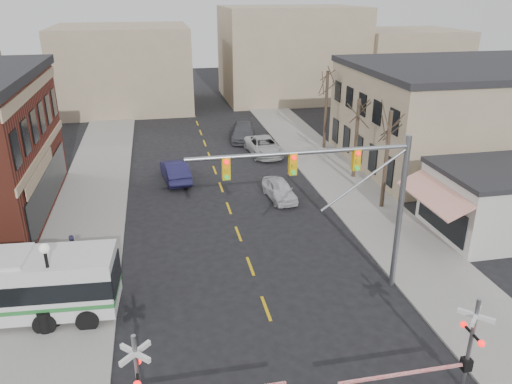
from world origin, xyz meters
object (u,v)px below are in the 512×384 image
traffic_signal_mast (347,185)px  car_b (175,171)px  car_d (244,131)px  pedestrian_near (74,297)px  car_c (264,146)px  street_lamp (48,268)px  rr_crossing_west (152,383)px  pedestrian_far (73,248)px  car_a (279,189)px  rr_crossing_east (460,347)px  trash_bin (45,321)px

traffic_signal_mast → car_b: 19.51m
car_d → pedestrian_near: bearing=-104.5°
traffic_signal_mast → car_c: (1.01, 22.60, -4.97)m
traffic_signal_mast → car_d: size_ratio=1.81×
street_lamp → car_b: size_ratio=0.82×
traffic_signal_mast → rr_crossing_west: traffic_signal_mast is taller
rr_crossing_west → pedestrian_far: (-4.25, 12.49, -1.08)m
car_d → car_a: bearing=-79.6°
car_c → rr_crossing_west: bearing=-113.6°
rr_crossing_east → traffic_signal_mast: bearing=104.8°
street_lamp → pedestrian_near: bearing=55.0°
traffic_signal_mast → car_a: traffic_signal_mast is taller
street_lamp → pedestrian_far: size_ratio=2.72×
traffic_signal_mast → pedestrian_far: 15.47m
pedestrian_near → street_lamp: bearing=154.8°
trash_bin → traffic_signal_mast: bearing=2.3°
car_a → car_c: car_c is taller
rr_crossing_west → car_c: rr_crossing_west is taller
rr_crossing_west → street_lamp: street_lamp is taller
rr_crossing_west → car_b: size_ratio=1.10×
traffic_signal_mast → car_d: 28.23m
traffic_signal_mast → car_d: (0.03, 27.80, -4.92)m
pedestrian_far → car_b: bearing=14.8°
rr_crossing_west → rr_crossing_east: size_ratio=1.00×
trash_bin → car_c: (14.98, 23.17, 0.17)m
street_lamp → car_a: 18.49m
street_lamp → pedestrian_far: bearing=90.1°
traffic_signal_mast → car_c: bearing=87.4°
trash_bin → car_b: (6.65, 17.97, 0.22)m
rr_crossing_east → car_a: bearing=95.9°
street_lamp → car_d: street_lamp is taller
rr_crossing_east → car_c: rr_crossing_east is taller
rr_crossing_west → rr_crossing_east: same height
rr_crossing_west → pedestrian_near: rr_crossing_west is taller
car_b → pedestrian_far: 13.25m
car_d → pedestrian_near: (-12.89, -27.15, 0.09)m
car_c → car_d: car_d is taller
street_lamp → car_b: street_lamp is taller
car_c → pedestrian_near: pedestrian_near is taller
car_c → car_b: bearing=-152.4°
trash_bin → pedestrian_far: pedestrian_far is taller
car_a → pedestrian_near: 17.20m
trash_bin → car_d: bearing=63.7°
traffic_signal_mast → trash_bin: 14.90m
car_a → car_d: bearing=84.8°
car_c → car_d: 5.29m
rr_crossing_east → pedestrian_near: (-14.75, 7.85, -1.04)m
pedestrian_far → trash_bin: bearing=-141.3°
car_b → pedestrian_near: bearing=64.9°
traffic_signal_mast → car_a: bearing=90.5°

